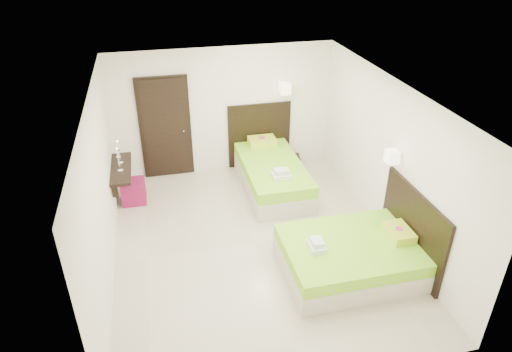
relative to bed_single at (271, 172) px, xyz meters
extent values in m
plane|color=beige|center=(-0.75, -1.72, -0.33)|extent=(5.50, 5.50, 0.00)
cube|color=beige|center=(0.00, -0.08, -0.15)|extent=(1.12, 2.23, 0.36)
cube|color=#7CD522|center=(0.00, -0.08, 0.14)|extent=(1.11, 2.21, 0.22)
cube|color=black|center=(0.00, 1.00, 0.37)|extent=(1.34, 0.05, 1.40)
cube|color=#CBE82A|center=(0.00, 0.75, 0.33)|extent=(0.56, 0.38, 0.16)
cylinder|color=#E73687|center=(0.00, 0.75, 0.41)|extent=(0.13, 0.13, 0.00)
cube|color=white|center=(0.00, -0.70, 0.29)|extent=(0.34, 0.25, 0.09)
cube|color=white|center=(0.00, -0.70, 0.38)|extent=(0.25, 0.18, 0.09)
cube|color=white|center=(0.49, 0.85, 1.40)|extent=(0.20, 0.20, 0.22)
cylinder|color=#2D2116|center=(0.49, 0.93, 1.40)|extent=(0.03, 0.16, 0.03)
cube|color=beige|center=(0.50, -2.72, -0.17)|extent=(2.00, 1.50, 0.32)
cube|color=#7CD522|center=(0.50, -2.72, 0.09)|extent=(1.98, 1.49, 0.20)
cube|color=black|center=(1.47, -2.72, 0.29)|extent=(0.05, 1.70, 1.25)
cube|color=#CBE82A|center=(1.25, -2.72, 0.26)|extent=(0.34, 0.50, 0.14)
cylinder|color=#E73687|center=(1.25, -2.72, 0.33)|extent=(0.12, 0.12, 0.00)
cube|color=white|center=(-0.05, -2.72, 0.23)|extent=(0.22, 0.30, 0.08)
cube|color=white|center=(-0.05, -2.72, 0.31)|extent=(0.17, 0.23, 0.08)
cube|color=white|center=(1.32, -2.09, 1.22)|extent=(0.18, 0.18, 0.20)
cylinder|color=#2D2116|center=(1.40, -2.09, 1.22)|extent=(0.16, 0.03, 0.03)
cube|color=black|center=(0.54, 0.50, -0.15)|extent=(0.47, 0.44, 0.36)
cube|color=maroon|center=(-2.67, 0.07, -0.11)|extent=(0.44, 0.44, 0.43)
cube|color=black|center=(-1.95, 0.99, 0.72)|extent=(1.02, 0.06, 2.14)
cube|color=black|center=(-1.95, 0.96, 0.72)|extent=(0.88, 0.04, 2.06)
cylinder|color=silver|center=(-1.60, 0.92, 0.67)|extent=(0.03, 0.10, 0.03)
cube|color=black|center=(-2.82, -0.12, 0.49)|extent=(0.35, 1.20, 0.06)
cube|color=black|center=(-2.94, -0.57, 0.34)|extent=(0.10, 0.04, 0.30)
cube|color=black|center=(-2.94, 0.33, 0.34)|extent=(0.10, 0.04, 0.30)
cylinder|color=silver|center=(-2.82, -0.27, 0.53)|extent=(0.10, 0.10, 0.02)
cylinder|color=silver|center=(-2.82, -0.27, 0.65)|extent=(0.02, 0.02, 0.22)
cone|color=silver|center=(-2.82, -0.27, 0.78)|extent=(0.07, 0.07, 0.04)
cylinder|color=white|center=(-2.82, -0.27, 0.87)|extent=(0.02, 0.02, 0.15)
sphere|color=#FFB23F|center=(-2.82, -0.27, 0.96)|extent=(0.02, 0.02, 0.02)
cylinder|color=silver|center=(-2.82, 0.03, 0.53)|extent=(0.10, 0.10, 0.02)
cylinder|color=silver|center=(-2.82, 0.03, 0.65)|extent=(0.02, 0.02, 0.22)
cone|color=silver|center=(-2.82, 0.03, 0.78)|extent=(0.07, 0.07, 0.04)
cylinder|color=white|center=(-2.82, 0.03, 0.87)|extent=(0.02, 0.02, 0.15)
sphere|color=#FFB23F|center=(-2.82, 0.03, 0.96)|extent=(0.02, 0.02, 0.02)
camera|label=1|loc=(-2.12, -7.63, 4.37)|focal=32.00mm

